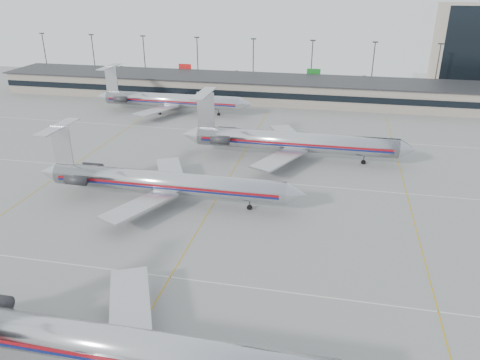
# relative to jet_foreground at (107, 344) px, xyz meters

# --- Properties ---
(ground) EXTENTS (260.00, 260.00, 0.00)m
(ground) POSITION_rel_jet_foreground_xyz_m (0.18, 4.93, -3.36)
(ground) COLOR gray
(ground) RESTS_ON ground
(apron_markings) EXTENTS (160.00, 0.15, 0.02)m
(apron_markings) POSITION_rel_jet_foreground_xyz_m (0.18, 14.93, -3.35)
(apron_markings) COLOR silver
(apron_markings) RESTS_ON ground
(terminal) EXTENTS (162.00, 17.00, 6.25)m
(terminal) POSITION_rel_jet_foreground_xyz_m (0.18, 102.90, -0.20)
(terminal) COLOR gray
(terminal) RESTS_ON ground
(light_mast_row) EXTENTS (163.60, 0.40, 15.28)m
(light_mast_row) POSITION_rel_jet_foreground_xyz_m (0.18, 116.93, 5.22)
(light_mast_row) COLOR #38383D
(light_mast_row) RESTS_ON ground
(jet_foreground) EXTENTS (44.24, 26.05, 11.58)m
(jet_foreground) POSITION_rel_jet_foreground_xyz_m (0.00, 0.00, 0.00)
(jet_foreground) COLOR silver
(jet_foreground) RESTS_ON ground
(jet_second_row) EXTENTS (43.66, 25.71, 11.43)m
(jet_second_row) POSITION_rel_jet_foreground_xyz_m (-7.92, 34.08, -0.04)
(jet_second_row) COLOR silver
(jet_second_row) RESTS_ON ground
(jet_third_row) EXTENTS (45.12, 27.75, 12.34)m
(jet_third_row) POSITION_rel_jet_foreground_xyz_m (9.53, 57.02, 0.22)
(jet_third_row) COLOR silver
(jet_third_row) RESTS_ON ground
(jet_back_row) EXTENTS (42.14, 25.92, 11.52)m
(jet_back_row) POSITION_rel_jet_foreground_xyz_m (-24.71, 83.84, -0.01)
(jet_back_row) COLOR silver
(jet_back_row) RESTS_ON ground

